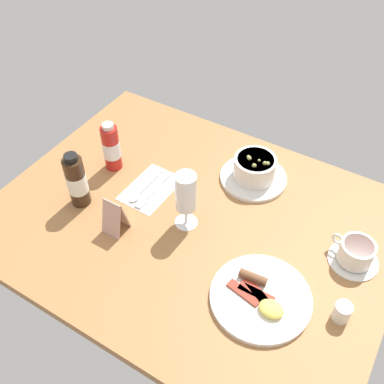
# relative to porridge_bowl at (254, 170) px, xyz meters

# --- Properties ---
(ground_plane) EXTENTS (1.10, 0.84, 0.03)m
(ground_plane) POSITION_rel_porridge_bowl_xyz_m (0.08, 0.23, -0.05)
(ground_plane) COLOR #9E6B3D
(porridge_bowl) EXTENTS (0.20, 0.20, 0.09)m
(porridge_bowl) POSITION_rel_porridge_bowl_xyz_m (0.00, 0.00, 0.00)
(porridge_bowl) COLOR silver
(porridge_bowl) RESTS_ON ground_plane
(cutlery_setting) EXTENTS (0.13, 0.19, 0.01)m
(cutlery_setting) POSITION_rel_porridge_bowl_xyz_m (0.24, 0.20, -0.04)
(cutlery_setting) COLOR silver
(cutlery_setting) RESTS_ON ground_plane
(coffee_cup) EXTENTS (0.14, 0.13, 0.07)m
(coffee_cup) POSITION_rel_porridge_bowl_xyz_m (-0.35, 0.14, -0.01)
(coffee_cup) COLOR silver
(coffee_cup) RESTS_ON ground_plane
(creamer_jug) EXTENTS (0.04, 0.05, 0.06)m
(creamer_jug) POSITION_rel_porridge_bowl_xyz_m (-0.38, 0.31, -0.01)
(creamer_jug) COLOR silver
(creamer_jug) RESTS_ON ground_plane
(wine_glass) EXTENTS (0.06, 0.06, 0.18)m
(wine_glass) POSITION_rel_porridge_bowl_xyz_m (0.08, 0.25, 0.07)
(wine_glass) COLOR white
(wine_glass) RESTS_ON ground_plane
(sauce_bottle_brown) EXTENTS (0.06, 0.06, 0.18)m
(sauce_bottle_brown) POSITION_rel_porridge_bowl_xyz_m (0.39, 0.34, 0.04)
(sauce_bottle_brown) COLOR #382314
(sauce_bottle_brown) RESTS_ON ground_plane
(sauce_bottle_red) EXTENTS (0.05, 0.05, 0.16)m
(sauce_bottle_red) POSITION_rel_porridge_bowl_xyz_m (0.40, 0.17, 0.04)
(sauce_bottle_red) COLOR #B21E19
(sauce_bottle_red) RESTS_ON ground_plane
(breakfast_plate) EXTENTS (0.25, 0.25, 0.04)m
(breakfast_plate) POSITION_rel_porridge_bowl_xyz_m (-0.20, 0.37, -0.03)
(breakfast_plate) COLOR silver
(breakfast_plate) RESTS_ON ground_plane
(menu_card) EXTENTS (0.06, 0.06, 0.11)m
(menu_card) POSITION_rel_porridge_bowl_xyz_m (0.23, 0.37, 0.01)
(menu_card) COLOR tan
(menu_card) RESTS_ON ground_plane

